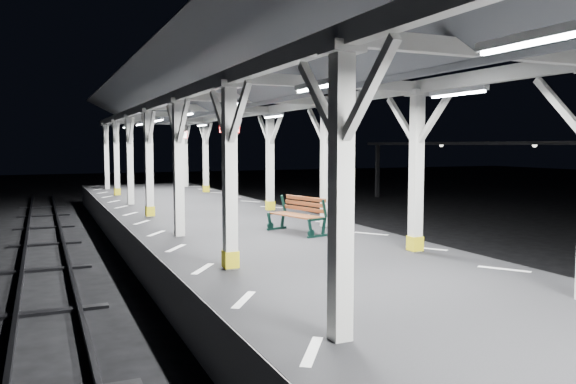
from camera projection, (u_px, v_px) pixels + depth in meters
ground at (387, 344)px, 9.08m from camera, size 120.00×120.00×0.00m
platform at (388, 313)px, 9.04m from camera, size 6.00×50.00×1.00m
hazard_stripes_left at (244, 300)px, 8.01m from camera, size 1.00×48.00×0.01m
hazard_stripes_right at (504, 269)px, 9.98m from camera, size 1.00×48.00×0.01m
canopy at (392, 58)px, 8.68m from camera, size 5.40×49.00×4.65m
bench_mid at (299, 214)px, 14.10m from camera, size 1.02×1.78×0.91m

